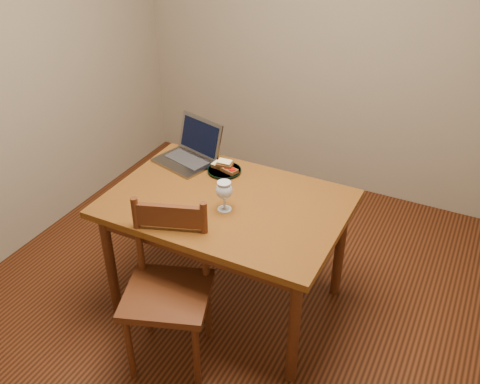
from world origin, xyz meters
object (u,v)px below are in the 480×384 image
at_px(plate, 224,171).
at_px(table, 227,213).
at_px(milk_glass, 224,196).
at_px(laptop, 191,150).
at_px(chair, 168,283).

bearing_deg(plate, table, -59.77).
xyz_separation_m(plate, milk_glass, (0.19, -0.35, 0.08)).
height_order(plate, laptop, laptop).
xyz_separation_m(chair, plate, (-0.08, 0.76, 0.25)).
bearing_deg(laptop, chair, -52.00).
distance_m(chair, plate, 0.81).
bearing_deg(table, milk_glass, -68.59).
height_order(table, laptop, laptop).
bearing_deg(laptop, plate, 4.95).
xyz_separation_m(table, plate, (-0.16, 0.27, 0.09)).
bearing_deg(plate, chair, -84.35).
relative_size(table, laptop, 3.17).
bearing_deg(chair, laptop, 92.66).
xyz_separation_m(milk_glass, laptop, (-0.45, 0.40, -0.02)).
xyz_separation_m(plate, laptop, (-0.26, 0.05, 0.06)).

